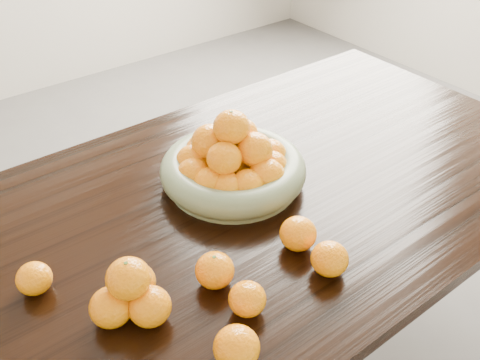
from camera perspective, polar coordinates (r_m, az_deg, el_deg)
dining_table at (r=1.41m, az=-1.08°, el=-5.45°), size 2.00×1.00×0.75m
fruit_bowl at (r=1.39m, az=-0.73°, el=1.75°), size 0.38×0.38×0.21m
orange_pyramid at (r=1.08m, az=-11.54°, el=-11.74°), size 0.15×0.16×0.14m
loose_orange_0 at (r=1.13m, az=-2.71°, el=-9.60°), size 0.08×0.08×0.08m
loose_orange_1 at (r=1.08m, az=0.79°, el=-12.57°), size 0.08×0.08×0.07m
loose_orange_2 at (r=1.17m, az=9.54°, el=-8.31°), size 0.08×0.08×0.08m
loose_orange_3 at (r=1.19m, az=-21.10°, el=-9.77°), size 0.07×0.07×0.07m
loose_orange_4 at (r=1.21m, az=6.22°, el=-5.72°), size 0.08×0.08×0.08m
loose_orange_5 at (r=1.00m, az=-0.37°, el=-17.44°), size 0.09×0.09×0.08m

